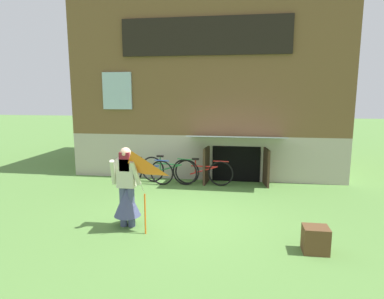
% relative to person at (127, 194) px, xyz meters
% --- Properties ---
extents(ground_plane, '(60.00, 60.00, 0.00)m').
position_rel_person_xyz_m(ground_plane, '(1.09, 0.74, -0.66)').
color(ground_plane, '#56843D').
extents(log_house, '(8.30, 6.31, 5.74)m').
position_rel_person_xyz_m(log_house, '(1.09, 6.33, 2.21)').
color(log_house, '#ADA393').
rests_on(log_house, ground_plane).
extents(person, '(0.61, 0.52, 1.57)m').
position_rel_person_xyz_m(person, '(0.00, 0.00, 0.00)').
color(person, '#474C75').
rests_on(person, ground_plane).
extents(kite, '(0.83, 0.75, 1.53)m').
position_rel_person_xyz_m(kite, '(0.28, -0.44, 0.58)').
color(kite, orange).
rests_on(kite, ground_plane).
extents(bicycle_red, '(1.69, 0.16, 0.77)m').
position_rel_person_xyz_m(bicycle_red, '(1.14, 3.18, -0.29)').
color(bicycle_red, black).
rests_on(bicycle_red, ground_plane).
extents(bicycle_green, '(1.75, 0.43, 0.81)m').
position_rel_person_xyz_m(bicycle_green, '(0.10, 3.20, -0.27)').
color(bicycle_green, black).
rests_on(bicycle_green, ground_plane).
extents(bicycle_blue, '(1.67, 0.33, 0.77)m').
position_rel_person_xyz_m(bicycle_blue, '(-0.53, 3.08, -0.29)').
color(bicycle_blue, black).
rests_on(bicycle_blue, ground_plane).
extents(wooden_crate, '(0.41, 0.35, 0.44)m').
position_rel_person_xyz_m(wooden_crate, '(3.42, -0.57, -0.44)').
color(wooden_crate, brown).
rests_on(wooden_crate, ground_plane).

